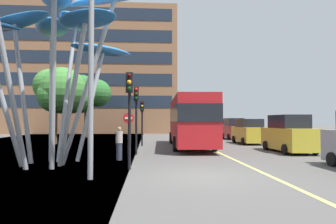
{
  "coord_description": "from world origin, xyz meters",
  "views": [
    {
      "loc": [
        -1.93,
        -10.31,
        1.95
      ],
      "look_at": [
        -0.68,
        8.74,
        2.5
      ],
      "focal_mm": 31.55,
      "sensor_mm": 36.0,
      "label": 1
    }
  ],
  "objects_px": {
    "car_parked_far": "(249,132)",
    "no_entry_sign": "(128,127)",
    "street_lamp": "(103,40)",
    "red_bus": "(190,119)",
    "traffic_light_kerb_far": "(136,106)",
    "car_parked_mid": "(289,135)",
    "leaf_sculpture": "(55,24)",
    "car_side_street": "(234,129)",
    "pedestrian": "(119,143)",
    "car_far_side": "(220,128)",
    "traffic_light_island_mid": "(142,113)",
    "traffic_light_kerb_near": "(129,99)"
  },
  "relations": [
    {
      "from": "street_lamp",
      "to": "no_entry_sign",
      "type": "relative_size",
      "value": 3.05
    },
    {
      "from": "car_parked_mid",
      "to": "car_far_side",
      "type": "distance_m",
      "value": 18.98
    },
    {
      "from": "traffic_light_kerb_far",
      "to": "pedestrian",
      "type": "relative_size",
      "value": 2.35
    },
    {
      "from": "traffic_light_kerb_near",
      "to": "street_lamp",
      "type": "xyz_separation_m",
      "value": [
        -0.76,
        -1.84,
        1.89
      ]
    },
    {
      "from": "traffic_light_kerb_far",
      "to": "no_entry_sign",
      "type": "height_order",
      "value": "traffic_light_kerb_far"
    },
    {
      "from": "car_parked_mid",
      "to": "car_parked_far",
      "type": "relative_size",
      "value": 1.08
    },
    {
      "from": "traffic_light_kerb_near",
      "to": "car_side_street",
      "type": "relative_size",
      "value": 1.01
    },
    {
      "from": "car_parked_far",
      "to": "street_lamp",
      "type": "relative_size",
      "value": 0.57
    },
    {
      "from": "car_parked_mid",
      "to": "street_lamp",
      "type": "height_order",
      "value": "street_lamp"
    },
    {
      "from": "traffic_light_kerb_far",
      "to": "car_parked_far",
      "type": "distance_m",
      "value": 11.9
    },
    {
      "from": "car_parked_mid",
      "to": "no_entry_sign",
      "type": "bearing_deg",
      "value": -172.92
    },
    {
      "from": "leaf_sculpture",
      "to": "street_lamp",
      "type": "distance_m",
      "value": 4.74
    },
    {
      "from": "red_bus",
      "to": "traffic_light_kerb_far",
      "type": "relative_size",
      "value": 2.9
    },
    {
      "from": "car_parked_far",
      "to": "street_lamp",
      "type": "xyz_separation_m",
      "value": [
        -9.97,
        -14.34,
        3.69
      ]
    },
    {
      "from": "car_far_side",
      "to": "car_side_street",
      "type": "bearing_deg",
      "value": -90.33
    },
    {
      "from": "car_parked_mid",
      "to": "car_far_side",
      "type": "relative_size",
      "value": 1.01
    },
    {
      "from": "car_side_street",
      "to": "car_far_side",
      "type": "relative_size",
      "value": 0.86
    },
    {
      "from": "traffic_light_kerb_near",
      "to": "car_parked_far",
      "type": "relative_size",
      "value": 0.93
    },
    {
      "from": "car_parked_far",
      "to": "car_side_street",
      "type": "xyz_separation_m",
      "value": [
        0.45,
        6.01,
        0.04
      ]
    },
    {
      "from": "car_parked_far",
      "to": "no_entry_sign",
      "type": "relative_size",
      "value": 1.73
    },
    {
      "from": "red_bus",
      "to": "car_side_street",
      "type": "height_order",
      "value": "red_bus"
    },
    {
      "from": "traffic_light_kerb_near",
      "to": "traffic_light_kerb_far",
      "type": "height_order",
      "value": "traffic_light_kerb_far"
    },
    {
      "from": "red_bus",
      "to": "traffic_light_island_mid",
      "type": "relative_size",
      "value": 3.25
    },
    {
      "from": "no_entry_sign",
      "to": "car_side_street",
      "type": "bearing_deg",
      "value": 54.07
    },
    {
      "from": "leaf_sculpture",
      "to": "pedestrian",
      "type": "distance_m",
      "value": 6.26
    },
    {
      "from": "traffic_light_kerb_far",
      "to": "car_parked_mid",
      "type": "xyz_separation_m",
      "value": [
        9.35,
        0.8,
        -1.72
      ]
    },
    {
      "from": "red_bus",
      "to": "car_side_street",
      "type": "relative_size",
      "value": 2.94
    },
    {
      "from": "leaf_sculpture",
      "to": "traffic_light_kerb_far",
      "type": "height_order",
      "value": "leaf_sculpture"
    },
    {
      "from": "car_side_street",
      "to": "street_lamp",
      "type": "distance_m",
      "value": 23.15
    },
    {
      "from": "traffic_light_kerb_far",
      "to": "traffic_light_island_mid",
      "type": "bearing_deg",
      "value": 88.01
    },
    {
      "from": "traffic_light_island_mid",
      "to": "street_lamp",
      "type": "bearing_deg",
      "value": -94.58
    },
    {
      "from": "traffic_light_kerb_far",
      "to": "no_entry_sign",
      "type": "xyz_separation_m",
      "value": [
        -0.41,
        -0.41,
        -1.2
      ]
    },
    {
      "from": "traffic_light_island_mid",
      "to": "car_parked_mid",
      "type": "bearing_deg",
      "value": -28.78
    },
    {
      "from": "no_entry_sign",
      "to": "car_far_side",
      "type": "bearing_deg",
      "value": 63.54
    },
    {
      "from": "car_far_side",
      "to": "street_lamp",
      "type": "distance_m",
      "value": 28.93
    },
    {
      "from": "traffic_light_kerb_far",
      "to": "street_lamp",
      "type": "relative_size",
      "value": 0.53
    },
    {
      "from": "car_side_street",
      "to": "car_far_side",
      "type": "distance_m",
      "value": 6.37
    },
    {
      "from": "car_parked_mid",
      "to": "pedestrian",
      "type": "xyz_separation_m",
      "value": [
        -10.08,
        -3.04,
        -0.25
      ]
    },
    {
      "from": "leaf_sculpture",
      "to": "car_parked_mid",
      "type": "distance_m",
      "value": 14.53
    },
    {
      "from": "car_side_street",
      "to": "pedestrian",
      "type": "height_order",
      "value": "car_side_street"
    },
    {
      "from": "car_parked_far",
      "to": "no_entry_sign",
      "type": "distance_m",
      "value": 12.35
    },
    {
      "from": "leaf_sculpture",
      "to": "street_lamp",
      "type": "relative_size",
      "value": 1.35
    },
    {
      "from": "pedestrian",
      "to": "traffic_light_kerb_near",
      "type": "bearing_deg",
      "value": -76.72
    },
    {
      "from": "car_parked_far",
      "to": "leaf_sculpture",
      "type": "bearing_deg",
      "value": -139.55
    },
    {
      "from": "traffic_light_kerb_near",
      "to": "no_entry_sign",
      "type": "height_order",
      "value": "traffic_light_kerb_near"
    },
    {
      "from": "traffic_light_kerb_far",
      "to": "leaf_sculpture",
      "type": "bearing_deg",
      "value": -135.94
    },
    {
      "from": "leaf_sculpture",
      "to": "street_lamp",
      "type": "height_order",
      "value": "leaf_sculpture"
    },
    {
      "from": "traffic_light_island_mid",
      "to": "car_far_side",
      "type": "relative_size",
      "value": 0.78
    },
    {
      "from": "car_parked_far",
      "to": "car_parked_mid",
      "type": "bearing_deg",
      "value": -88.25
    },
    {
      "from": "leaf_sculpture",
      "to": "car_side_street",
      "type": "distance_m",
      "value": 21.98
    }
  ]
}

